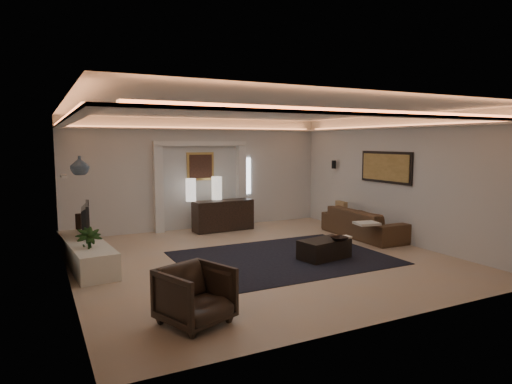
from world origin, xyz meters
name	(u,v)px	position (x,y,z in m)	size (l,w,h in m)	color
floor	(261,258)	(0.00, 0.00, 0.00)	(7.00, 7.00, 0.00)	tan
ceiling	(261,110)	(0.00, 0.00, 2.90)	(7.00, 7.00, 0.00)	white
wall_back	(200,174)	(0.00, 3.50, 1.45)	(7.00, 7.00, 0.00)	silver
wall_front	(390,210)	(0.00, -3.50, 1.45)	(7.00, 7.00, 0.00)	silver
wall_left	(66,195)	(-3.50, 0.00, 1.45)	(7.00, 7.00, 0.00)	silver
wall_right	(396,179)	(3.50, 0.00, 1.45)	(7.00, 7.00, 0.00)	silver
cove_soffit	(261,125)	(0.00, 0.00, 2.62)	(7.00, 7.00, 0.04)	silver
daylight_slit	(246,176)	(1.35, 3.48, 1.35)	(0.25, 0.03, 1.00)	white
area_rug	(283,258)	(0.40, -0.20, 0.01)	(4.00, 3.00, 0.01)	black
pilaster_left	(158,189)	(-1.15, 3.40, 1.10)	(0.22, 0.20, 2.20)	silver
pilaster_right	(241,185)	(1.15, 3.40, 1.10)	(0.22, 0.20, 2.20)	silver
alcove_header	(201,144)	(0.00, 3.40, 2.25)	(2.52, 0.20, 0.12)	silver
painting_frame	(200,166)	(0.00, 3.47, 1.65)	(0.74, 0.04, 0.74)	tan
painting_canvas	(201,166)	(0.00, 3.44, 1.65)	(0.62, 0.02, 0.62)	#4C2D1E
art_panel_frame	(386,167)	(3.47, 0.30, 1.70)	(0.04, 1.64, 0.74)	black
art_panel_gold	(385,167)	(3.44, 0.30, 1.70)	(0.02, 1.50, 0.62)	tan
wall_sconce	(334,164)	(3.38, 2.20, 1.68)	(0.12, 0.12, 0.22)	black
wall_niche	(64,176)	(-3.44, 1.40, 1.65)	(0.10, 0.55, 0.04)	silver
console	(223,215)	(0.39, 2.88, 0.40)	(1.56, 0.49, 0.78)	black
lamp_left	(191,189)	(-0.39, 3.12, 1.09)	(0.26, 0.26, 0.58)	white
lamp_right	(217,188)	(0.32, 3.12, 1.09)	(0.27, 0.27, 0.60)	silver
media_ledge	(86,254)	(-3.15, 0.98, 0.23)	(0.64, 2.55, 0.48)	white
tv	(82,220)	(-3.15, 1.52, 0.77)	(0.15, 1.11, 0.64)	black
figurine	(78,221)	(-3.15, 2.26, 0.64)	(0.12, 0.12, 0.33)	black
ginger_jar	(80,165)	(-3.15, 1.38, 1.85)	(0.35, 0.35, 0.36)	#4C5960
plant	(89,251)	(-3.15, 0.41, 0.40)	(0.45, 0.45, 0.81)	black
sofa	(364,223)	(3.15, 0.64, 0.34)	(0.91, 2.33, 0.68)	#3C2719
throw_blanket	(367,223)	(2.41, -0.31, 0.55)	(0.48, 0.40, 0.05)	silver
throw_pillow	(341,209)	(3.15, 1.54, 0.55)	(0.13, 0.42, 0.42)	#A28053
coffee_table	(324,249)	(1.09, -0.62, 0.20)	(1.00, 0.54, 0.37)	black
bowl	(339,238)	(1.28, -0.84, 0.45)	(0.32, 0.32, 0.08)	black
magazine	(344,236)	(1.52, -0.67, 0.42)	(0.28, 0.20, 0.03)	#FCEACD
armchair	(195,296)	(-2.19, -2.45, 0.37)	(0.79, 0.81, 0.74)	black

